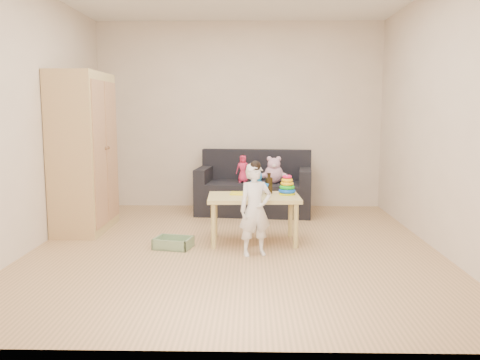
{
  "coord_description": "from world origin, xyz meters",
  "views": [
    {
      "loc": [
        0.16,
        -4.99,
        1.36
      ],
      "look_at": [
        0.05,
        0.25,
        0.65
      ],
      "focal_mm": 38.0,
      "sensor_mm": 36.0,
      "label": 1
    }
  ],
  "objects_px": {
    "play_table": "(254,219)",
    "toddler": "(255,211)",
    "sofa": "(254,198)",
    "wardrobe": "(84,152)"
  },
  "relations": [
    {
      "from": "toddler",
      "to": "sofa",
      "type": "bearing_deg",
      "value": 70.05
    },
    {
      "from": "wardrobe",
      "to": "play_table",
      "type": "relative_size",
      "value": 1.91
    },
    {
      "from": "play_table",
      "to": "toddler",
      "type": "relative_size",
      "value": 1.1
    },
    {
      "from": "toddler",
      "to": "wardrobe",
      "type": "bearing_deg",
      "value": 132.68
    },
    {
      "from": "play_table",
      "to": "toddler",
      "type": "distance_m",
      "value": 0.51
    },
    {
      "from": "sofa",
      "to": "toddler",
      "type": "distance_m",
      "value": 2.01
    },
    {
      "from": "wardrobe",
      "to": "toddler",
      "type": "distance_m",
      "value": 2.24
    },
    {
      "from": "sofa",
      "to": "play_table",
      "type": "height_order",
      "value": "play_table"
    },
    {
      "from": "wardrobe",
      "to": "play_table",
      "type": "height_order",
      "value": "wardrobe"
    },
    {
      "from": "wardrobe",
      "to": "sofa",
      "type": "relative_size",
      "value": 1.19
    }
  ]
}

